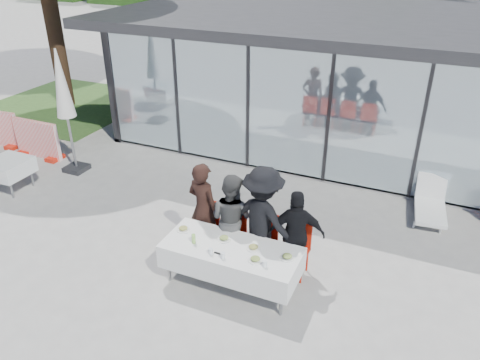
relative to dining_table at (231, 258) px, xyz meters
name	(u,v)px	position (x,y,z in m)	size (l,w,h in m)	color
ground	(206,269)	(-0.56, 0.16, -0.54)	(90.00, 90.00, 0.00)	#989690
pavilion	(401,58)	(1.44, 8.32, 1.61)	(14.80, 8.80, 3.44)	gray
dining_table	(231,258)	(0.00, 0.00, 0.00)	(2.26, 0.96, 0.75)	silver
diner_a	(203,209)	(-0.85, 0.67, 0.36)	(0.65, 0.65, 1.79)	black
diner_chair_a	(206,223)	(-0.85, 0.75, 0.00)	(0.44, 0.44, 0.97)	red
diner_b	(231,218)	(-0.31, 0.67, 0.30)	(0.82, 0.82, 1.68)	#4A4A4A
diner_chair_b	(233,230)	(-0.31, 0.75, 0.00)	(0.44, 0.44, 0.97)	red
diner_c	(263,219)	(0.28, 0.67, 0.42)	(1.24, 1.24, 1.92)	black
diner_chair_c	(264,238)	(0.28, 0.75, 0.00)	(0.44, 0.44, 0.97)	red
diner_d	(296,235)	(0.88, 0.67, 0.27)	(0.95, 0.95, 1.62)	black
diner_chair_d	(297,246)	(0.88, 0.75, 0.00)	(0.44, 0.44, 0.97)	red
plate_a	(183,229)	(-0.96, 0.11, 0.24)	(0.23, 0.23, 0.07)	silver
plate_b	(224,238)	(-0.19, 0.14, 0.24)	(0.23, 0.23, 0.07)	silver
plate_c	(253,247)	(0.35, 0.10, 0.24)	(0.23, 0.23, 0.07)	silver
plate_d	(287,257)	(0.92, 0.09, 0.24)	(0.23, 0.23, 0.07)	silver
plate_extra	(255,259)	(0.49, -0.17, 0.24)	(0.23, 0.23, 0.07)	silver
juice_bottle	(194,239)	(-0.61, -0.14, 0.29)	(0.06, 0.06, 0.16)	#87C251
drinking_glasses	(232,257)	(0.15, -0.28, 0.26)	(0.97, 0.14, 0.10)	silver
folded_eyeglasses	(218,253)	(-0.11, -0.24, 0.22)	(0.14, 0.03, 0.01)	black
spare_table_left	(9,167)	(-5.98, 0.96, 0.02)	(0.86, 0.86, 0.74)	silver
market_umbrella	(63,92)	(-5.31, 2.30, 1.46)	(0.50, 0.50, 3.00)	black
lounger	(430,202)	(2.87, 3.72, -0.28)	(0.74, 1.39, 0.72)	white
grass_patch	(68,104)	(-9.06, 6.16, -0.53)	(5.00, 5.00, 0.02)	#385926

